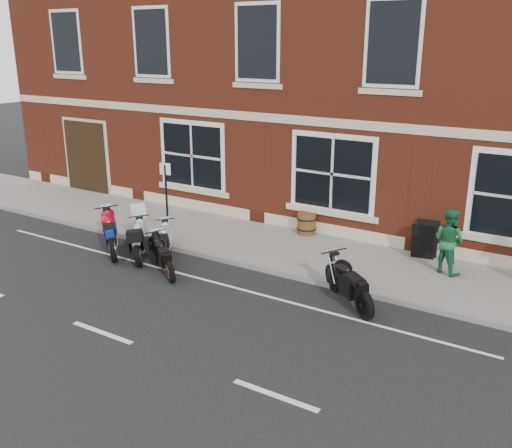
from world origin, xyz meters
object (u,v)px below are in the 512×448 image
at_px(moto_naked_black, 349,280).
at_px(moto_sport_black, 164,253).
at_px(moto_touring_silver, 142,237).
at_px(moto_sport_silver, 167,240).
at_px(parking_sign, 167,198).
at_px(barrel_planter, 307,223).
at_px(moto_sport_red, 112,231).
at_px(pedestrian_right, 449,241).
at_px(a_board_sign, 425,240).

bearing_deg(moto_naked_black, moto_sport_black, 139.73).
bearing_deg(moto_touring_silver, moto_sport_silver, -12.24).
distance_m(moto_touring_silver, moto_naked_black, 5.88).
bearing_deg(parking_sign, moto_sport_black, -64.07).
height_order(moto_naked_black, parking_sign, parking_sign).
relative_size(moto_sport_silver, barrel_planter, 2.53).
relative_size(moto_sport_red, pedestrian_right, 1.08).
xyz_separation_m(moto_sport_silver, a_board_sign, (5.95, 3.29, 0.13)).
height_order(moto_sport_black, pedestrian_right, pedestrian_right).
bearing_deg(moto_sport_red, a_board_sign, -20.75).
bearing_deg(moto_sport_black, moto_naked_black, -44.17).
bearing_deg(barrel_planter, moto_sport_black, -113.60).
bearing_deg(pedestrian_right, a_board_sign, -18.89).
xyz_separation_m(moto_sport_red, pedestrian_right, (8.28, 3.02, 0.35)).
xyz_separation_m(a_board_sign, barrel_planter, (-3.50, 0.10, -0.17)).
xyz_separation_m(moto_touring_silver, moto_sport_silver, (0.62, 0.29, -0.05)).
bearing_deg(moto_sport_red, moto_sport_silver, -32.00).
distance_m(pedestrian_right, barrel_planter, 4.35).
distance_m(moto_sport_silver, moto_naked_black, 5.26).
height_order(moto_touring_silver, a_board_sign, moto_touring_silver).
relative_size(moto_sport_red, moto_sport_silver, 1.09).
height_order(moto_sport_black, moto_naked_black, moto_naked_black).
height_order(moto_touring_silver, moto_sport_black, moto_touring_silver).
bearing_deg(barrel_planter, moto_touring_silver, -129.88).
relative_size(moto_touring_silver, moto_sport_black, 1.05).
bearing_deg(moto_sport_black, barrel_planter, 12.80).
relative_size(moto_sport_black, a_board_sign, 1.63).
xyz_separation_m(moto_sport_black, barrel_planter, (1.84, 4.21, -0.05)).
bearing_deg(pedestrian_right, moto_sport_black, 52.76).
relative_size(moto_sport_red, moto_naked_black, 1.02).
relative_size(moto_sport_black, moto_sport_silver, 0.99).
xyz_separation_m(moto_sport_black, moto_sport_silver, (-0.62, 0.82, -0.01)).
height_order(moto_sport_silver, a_board_sign, a_board_sign).
height_order(moto_naked_black, a_board_sign, a_board_sign).
height_order(barrel_planter, parking_sign, parking_sign).
relative_size(moto_sport_black, parking_sign, 0.70).
xyz_separation_m(moto_touring_silver, moto_sport_black, (1.23, -0.53, -0.05)).
relative_size(moto_sport_silver, moto_naked_black, 0.94).
distance_m(moto_touring_silver, parking_sign, 1.30).
relative_size(moto_sport_silver, parking_sign, 0.71).
bearing_deg(barrel_planter, parking_sign, -136.95).
bearing_deg(moto_sport_silver, barrel_planter, 20.19).
distance_m(pedestrian_right, parking_sign, 7.48).
xyz_separation_m(moto_touring_silver, parking_sign, (0.13, 0.93, 0.90)).
xyz_separation_m(moto_sport_silver, pedestrian_right, (6.71, 2.60, 0.45)).
relative_size(pedestrian_right, barrel_planter, 2.55).
bearing_deg(barrel_planter, moto_sport_silver, -125.93).
relative_size(pedestrian_right, parking_sign, 0.71).
relative_size(moto_sport_silver, pedestrian_right, 0.99).
height_order(moto_sport_silver, pedestrian_right, pedestrian_right).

